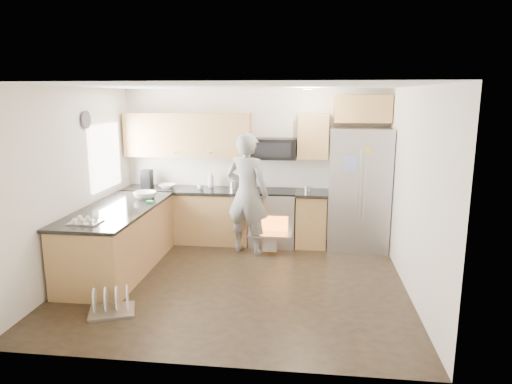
# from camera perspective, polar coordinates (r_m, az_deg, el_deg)

# --- Properties ---
(ground) EXTENTS (4.50, 4.50, 0.00)m
(ground) POSITION_cam_1_polar(r_m,az_deg,el_deg) (6.34, -2.48, -11.10)
(ground) COLOR black
(ground) RESTS_ON ground
(room_shell) EXTENTS (4.54, 4.04, 2.62)m
(room_shell) POSITION_cam_1_polar(r_m,az_deg,el_deg) (5.92, -2.95, 4.08)
(room_shell) COLOR white
(room_shell) RESTS_ON ground
(back_cabinet_run) EXTENTS (4.45, 0.64, 2.50)m
(back_cabinet_run) POSITION_cam_1_polar(r_m,az_deg,el_deg) (7.81, -4.71, 0.68)
(back_cabinet_run) COLOR #A66C42
(back_cabinet_run) RESTS_ON ground
(peninsula) EXTENTS (0.96, 2.36, 1.03)m
(peninsula) POSITION_cam_1_polar(r_m,az_deg,el_deg) (6.89, -16.74, -5.62)
(peninsula) COLOR #A66C42
(peninsula) RESTS_ON ground
(stove_range) EXTENTS (0.76, 0.97, 1.79)m
(stove_range) POSITION_cam_1_polar(r_m,az_deg,el_deg) (7.69, 2.08, -1.65)
(stove_range) COLOR #B7B7BC
(stove_range) RESTS_ON ground
(refrigerator) EXTENTS (1.02, 0.82, 1.98)m
(refrigerator) POSITION_cam_1_polar(r_m,az_deg,el_deg) (7.65, 12.76, 0.40)
(refrigerator) COLOR #B7B7BC
(refrigerator) RESTS_ON ground
(person) EXTENTS (0.82, 0.66, 1.94)m
(person) POSITION_cam_1_polar(r_m,az_deg,el_deg) (7.19, -1.09, -0.23)
(person) COLOR gray
(person) RESTS_ON ground
(dish_rack) EXTENTS (0.62, 0.56, 0.32)m
(dish_rack) POSITION_cam_1_polar(r_m,az_deg,el_deg) (5.73, -17.61, -13.40)
(dish_rack) COLOR #B7B7BC
(dish_rack) RESTS_ON ground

